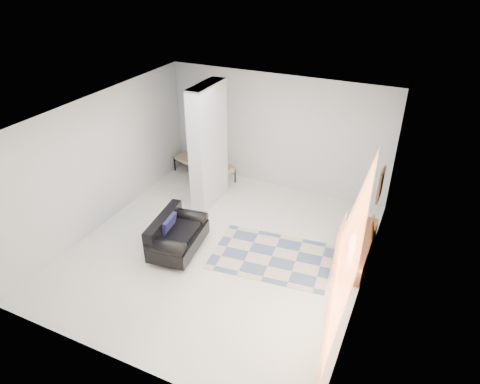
% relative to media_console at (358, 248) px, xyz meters
% --- Properties ---
extents(floor, '(6.00, 6.00, 0.00)m').
position_rel_media_console_xyz_m(floor, '(-2.52, -0.90, -0.20)').
color(floor, silver).
rests_on(floor, ground).
extents(ceiling, '(6.00, 6.00, 0.00)m').
position_rel_media_console_xyz_m(ceiling, '(-2.52, -0.90, 2.60)').
color(ceiling, white).
rests_on(ceiling, wall_back).
extents(wall_back, '(6.00, 0.00, 6.00)m').
position_rel_media_console_xyz_m(wall_back, '(-2.52, 2.10, 1.20)').
color(wall_back, silver).
rests_on(wall_back, ground).
extents(wall_front, '(6.00, 0.00, 6.00)m').
position_rel_media_console_xyz_m(wall_front, '(-2.52, -3.90, 1.20)').
color(wall_front, silver).
rests_on(wall_front, ground).
extents(wall_left, '(0.00, 6.00, 6.00)m').
position_rel_media_console_xyz_m(wall_left, '(-5.27, -0.90, 1.20)').
color(wall_left, silver).
rests_on(wall_left, ground).
extents(wall_right, '(0.00, 6.00, 6.00)m').
position_rel_media_console_xyz_m(wall_right, '(0.23, -0.90, 1.20)').
color(wall_right, silver).
rests_on(wall_right, ground).
extents(partition_column, '(0.35, 1.20, 2.80)m').
position_rel_media_console_xyz_m(partition_column, '(-3.62, 0.70, 1.20)').
color(partition_column, silver).
rests_on(partition_column, floor).
extents(hallway_door, '(0.85, 0.06, 2.04)m').
position_rel_media_console_xyz_m(hallway_door, '(-4.62, 2.06, 0.82)').
color(hallway_door, white).
rests_on(hallway_door, floor).
extents(curtain, '(0.00, 2.55, 2.55)m').
position_rel_media_console_xyz_m(curtain, '(0.15, -2.05, 1.25)').
color(curtain, '#FC8042').
rests_on(curtain, wall_right).
extents(wall_art, '(0.04, 0.45, 0.55)m').
position_rel_media_console_xyz_m(wall_art, '(0.20, -0.00, 1.45)').
color(wall_art, '#3B2510').
rests_on(wall_art, wall_right).
extents(media_console, '(0.45, 1.79, 0.80)m').
position_rel_media_console_xyz_m(media_console, '(0.00, 0.00, 0.00)').
color(media_console, brown).
rests_on(media_console, floor).
extents(loveseat, '(0.96, 1.45, 0.76)m').
position_rel_media_console_xyz_m(loveseat, '(-3.30, -1.31, 0.16)').
color(loveseat, silver).
rests_on(loveseat, floor).
extents(daybed, '(1.80, 1.22, 0.77)m').
position_rel_media_console_xyz_m(daybed, '(-4.36, 1.73, 0.21)').
color(daybed, black).
rests_on(daybed, floor).
extents(area_rug, '(2.43, 1.75, 0.01)m').
position_rel_media_console_xyz_m(area_rug, '(-1.50, -0.71, -0.20)').
color(area_rug, beige).
rests_on(area_rug, floor).
extents(cylinder_lamp, '(0.11, 0.11, 0.61)m').
position_rel_media_console_xyz_m(cylinder_lamp, '(-0.02, -0.78, 0.50)').
color(cylinder_lamp, silver).
rests_on(cylinder_lamp, media_console).
extents(bronze_figurine, '(0.13, 0.13, 0.25)m').
position_rel_media_console_xyz_m(bronze_figurine, '(-0.05, 0.54, 0.32)').
color(bronze_figurine, '#342217').
rests_on(bronze_figurine, media_console).
extents(vase, '(0.19, 0.19, 0.18)m').
position_rel_media_console_xyz_m(vase, '(-0.05, -0.27, 0.29)').
color(vase, silver).
rests_on(vase, media_console).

